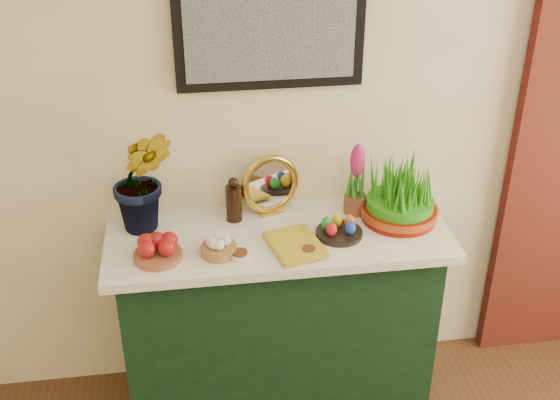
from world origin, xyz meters
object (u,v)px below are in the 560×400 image
object	(u,v)px
sideboard	(278,322)
mirror	(270,185)
book	(273,249)
wheatgrass_sabzeh	(401,195)
hyacinth_green	(141,163)

from	to	relation	value
sideboard	mirror	xyz separation A→B (m)	(-0.01, 0.18, 0.59)
book	wheatgrass_sabzeh	distance (m)	0.59
book	hyacinth_green	bearing A→B (deg)	139.16
mirror	wheatgrass_sabzeh	world-z (taller)	same
sideboard	hyacinth_green	bearing A→B (deg)	168.12
hyacinth_green	book	xyz separation A→B (m)	(0.49, -0.26, -0.28)
sideboard	hyacinth_green	xyz separation A→B (m)	(-0.53, 0.11, 0.76)
sideboard	hyacinth_green	world-z (taller)	hyacinth_green
hyacinth_green	wheatgrass_sabzeh	bearing A→B (deg)	-0.53
mirror	sideboard	bearing A→B (deg)	-86.97
sideboard	wheatgrass_sabzeh	size ratio (longest dim) A/B	4.04
mirror	wheatgrass_sabzeh	bearing A→B (deg)	-15.04
mirror	wheatgrass_sabzeh	size ratio (longest dim) A/B	0.83
hyacinth_green	mirror	bearing A→B (deg)	10.84
hyacinth_green	book	bearing A→B (deg)	-24.13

